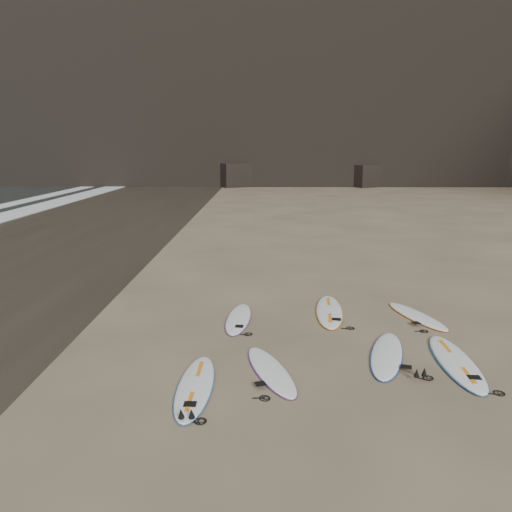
{
  "coord_description": "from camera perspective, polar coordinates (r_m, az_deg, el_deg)",
  "views": [
    {
      "loc": [
        -2.87,
        -9.31,
        4.16
      ],
      "look_at": [
        -3.0,
        2.84,
        1.5
      ],
      "focal_mm": 35.0,
      "sensor_mm": 36.0,
      "label": 1
    }
  ],
  "objects": [
    {
      "name": "surfboard_6",
      "position": [
        13.0,
        8.37,
        -6.22
      ],
      "size": [
        0.91,
        2.72,
        0.1
      ],
      "primitive_type": "ellipsoid",
      "rotation": [
        0.0,
        0.0,
        -0.1
      ],
      "color": "white",
      "rests_on": "ground"
    },
    {
      "name": "surfboard_3",
      "position": [
        10.72,
        21.89,
        -11.13
      ],
      "size": [
        0.78,
        2.77,
        0.1
      ],
      "primitive_type": "ellipsoid",
      "rotation": [
        0.0,
        0.0,
        -0.05
      ],
      "color": "white",
      "rests_on": "ground"
    },
    {
      "name": "wet_sand",
      "position": [
        22.2,
        -26.54,
        0.24
      ],
      "size": [
        12.0,
        200.0,
        0.01
      ],
      "primitive_type": "cube",
      "color": "#383026",
      "rests_on": "ground"
    },
    {
      "name": "ground",
      "position": [
        10.59,
        16.63,
        -11.32
      ],
      "size": [
        240.0,
        240.0,
        0.0
      ],
      "primitive_type": "plane",
      "color": "#897559",
      "rests_on": "ground"
    },
    {
      "name": "surfboard_2",
      "position": [
        10.65,
        14.71,
        -10.81
      ],
      "size": [
        1.3,
        2.56,
        0.09
      ],
      "primitive_type": "ellipsoid",
      "rotation": [
        0.0,
        0.0,
        -0.3
      ],
      "color": "white",
      "rests_on": "ground"
    },
    {
      "name": "surfboard_0",
      "position": [
        9.14,
        -6.96,
        -14.5
      ],
      "size": [
        0.64,
        2.53,
        0.09
      ],
      "primitive_type": "ellipsoid",
      "rotation": [
        0.0,
        0.0,
        -0.01
      ],
      "color": "white",
      "rests_on": "ground"
    },
    {
      "name": "surfboard_1",
      "position": [
        9.65,
        1.7,
        -12.92
      ],
      "size": [
        1.23,
        2.37,
        0.08
      ],
      "primitive_type": "ellipsoid",
      "rotation": [
        0.0,
        0.0,
        0.31
      ],
      "color": "white",
      "rests_on": "ground"
    },
    {
      "name": "surfboard_5",
      "position": [
        12.36,
        -2.02,
        -7.12
      ],
      "size": [
        0.72,
        2.34,
        0.08
      ],
      "primitive_type": "ellipsoid",
      "rotation": [
        0.0,
        0.0,
        -0.07
      ],
      "color": "white",
      "rests_on": "ground"
    },
    {
      "name": "surfboard_7",
      "position": [
        13.15,
        17.91,
        -6.52
      ],
      "size": [
        1.25,
        2.32,
        0.08
      ],
      "primitive_type": "ellipsoid",
      "rotation": [
        0.0,
        0.0,
        0.33
      ],
      "color": "white",
      "rests_on": "ground"
    }
  ]
}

